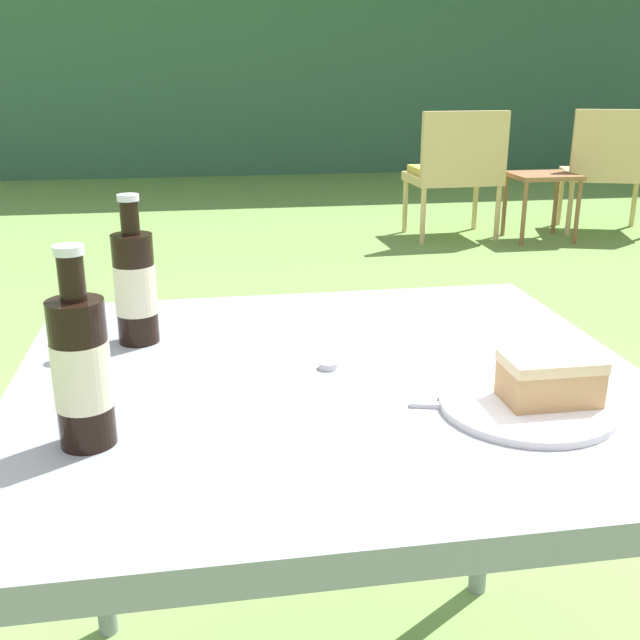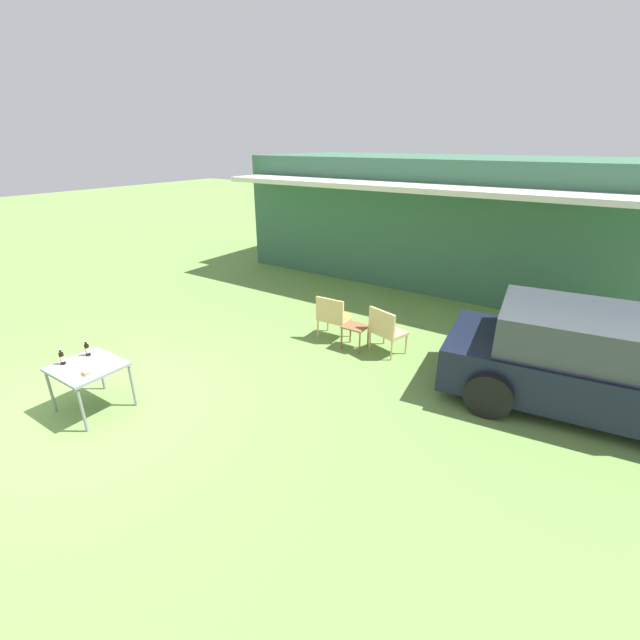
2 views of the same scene
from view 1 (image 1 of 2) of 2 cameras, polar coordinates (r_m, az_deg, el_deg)
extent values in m
cube|color=#38664C|center=(10.82, 1.35, 21.19)|extent=(10.62, 4.26, 3.26)
cylinder|color=tan|center=(5.72, 11.74, 8.67)|extent=(0.04, 0.04, 0.38)
cylinder|color=tan|center=(5.53, 6.51, 8.61)|extent=(0.04, 0.04, 0.38)
cylinder|color=tan|center=(5.36, 13.38, 7.92)|extent=(0.04, 0.04, 0.38)
cylinder|color=tan|center=(5.16, 7.85, 7.85)|extent=(0.04, 0.04, 0.38)
cube|color=tan|center=(5.40, 10.02, 10.58)|extent=(0.61, 0.47, 0.06)
cube|color=tan|center=(5.19, 10.99, 12.97)|extent=(0.60, 0.07, 0.44)
cube|color=gold|center=(5.39, 10.06, 11.16)|extent=(0.55, 0.40, 0.05)
cylinder|color=tan|center=(6.17, 22.82, 8.34)|extent=(0.04, 0.04, 0.38)
cylinder|color=tan|center=(6.06, 17.83, 8.72)|extent=(0.04, 0.04, 0.38)
cylinder|color=tan|center=(5.67, 18.49, 8.03)|extent=(0.04, 0.04, 0.38)
cube|color=tan|center=(5.89, 20.99, 10.30)|extent=(0.70, 0.61, 0.06)
cube|color=tan|center=(5.67, 21.73, 12.47)|extent=(0.59, 0.22, 0.44)
cube|color=brown|center=(5.43, 16.65, 10.49)|extent=(0.44, 0.38, 0.03)
cylinder|color=brown|center=(5.24, 15.27, 7.79)|extent=(0.03, 0.03, 0.43)
cylinder|color=brown|center=(5.41, 19.03, 7.76)|extent=(0.03, 0.03, 0.43)
cylinder|color=brown|center=(5.53, 13.88, 8.45)|extent=(0.03, 0.03, 0.43)
cylinder|color=brown|center=(5.70, 17.49, 8.42)|extent=(0.03, 0.03, 0.43)
cube|color=gray|center=(1.09, 0.86, -5.15)|extent=(0.90, 0.83, 0.04)
cylinder|color=gray|center=(1.59, -16.87, -12.42)|extent=(0.04, 0.04, 0.68)
cylinder|color=gray|center=(1.68, 12.61, -10.26)|extent=(0.04, 0.04, 0.68)
cylinder|color=white|center=(1.01, 15.48, -6.29)|extent=(0.23, 0.23, 0.01)
cube|color=tan|center=(1.01, 17.08, -4.67)|extent=(0.12, 0.07, 0.05)
cube|color=#DBBC89|center=(1.00, 17.24, -3.04)|extent=(0.12, 0.08, 0.01)
cylinder|color=black|center=(1.22, -13.89, 2.30)|extent=(0.06, 0.06, 0.18)
cylinder|color=black|center=(1.19, -14.31, 7.56)|extent=(0.03, 0.03, 0.05)
cylinder|color=silver|center=(1.19, -14.43, 9.02)|extent=(0.03, 0.03, 0.01)
cylinder|color=beige|center=(1.22, -13.89, 2.30)|extent=(0.07, 0.07, 0.08)
cylinder|color=black|center=(0.90, -17.68, -3.94)|extent=(0.06, 0.06, 0.18)
cylinder|color=black|center=(0.86, -18.41, 3.08)|extent=(0.03, 0.03, 0.05)
cylinder|color=silver|center=(0.85, -18.62, 5.07)|extent=(0.03, 0.03, 0.01)
cylinder|color=beige|center=(0.90, -17.68, -3.94)|extent=(0.07, 0.07, 0.08)
cube|color=silver|center=(1.00, 12.13, -6.48)|extent=(0.18, 0.05, 0.01)
cylinder|color=silver|center=(1.10, 0.88, -3.45)|extent=(0.03, 0.03, 0.01)
camera|label=2|loc=(6.59, 102.83, 19.41)|focal=24.00mm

